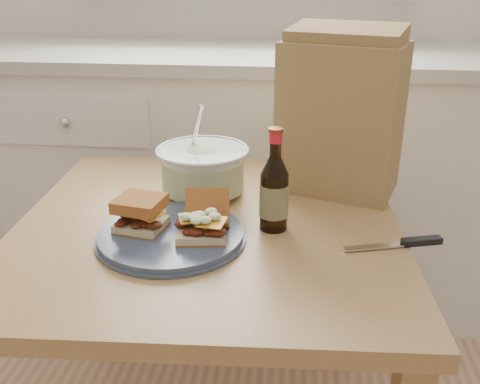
# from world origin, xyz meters

# --- Properties ---
(cabinet_run) EXTENTS (2.50, 0.64, 0.94)m
(cabinet_run) POSITION_xyz_m (-0.00, 1.70, 0.47)
(cabinet_run) COLOR white
(cabinet_run) RESTS_ON ground
(dining_table) EXTENTS (0.87, 0.87, 0.69)m
(dining_table) POSITION_xyz_m (0.05, 0.83, 0.59)
(dining_table) COLOR tan
(dining_table) RESTS_ON ground
(plate) EXTENTS (0.30, 0.30, 0.02)m
(plate) POSITION_xyz_m (-0.01, 0.74, 0.70)
(plate) COLOR #3D4A63
(plate) RESTS_ON dining_table
(sandwich_left) EXTENTS (0.11, 0.10, 0.07)m
(sandwich_left) POSITION_xyz_m (-0.07, 0.75, 0.75)
(sandwich_left) COLOR beige
(sandwich_left) RESTS_ON plate
(sandwich_right) EXTENTS (0.11, 0.14, 0.08)m
(sandwich_right) POSITION_xyz_m (0.06, 0.74, 0.74)
(sandwich_right) COLOR beige
(sandwich_right) RESTS_ON plate
(coleslaw_bowl) EXTENTS (0.23, 0.23, 0.22)m
(coleslaw_bowl) POSITION_xyz_m (0.02, 0.99, 0.75)
(coleslaw_bowl) COLOR white
(coleslaw_bowl) RESTS_ON dining_table
(beer_bottle) EXTENTS (0.06, 0.06, 0.22)m
(beer_bottle) POSITION_xyz_m (0.20, 0.82, 0.78)
(beer_bottle) COLOR black
(beer_bottle) RESTS_ON dining_table
(knife) EXTENTS (0.20, 0.07, 0.01)m
(knife) POSITION_xyz_m (0.48, 0.77, 0.70)
(knife) COLOR silver
(knife) RESTS_ON dining_table
(paper_bag) EXTENTS (0.32, 0.26, 0.36)m
(paper_bag) POSITION_xyz_m (0.35, 1.06, 0.88)
(paper_bag) COLOR #A88751
(paper_bag) RESTS_ON dining_table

